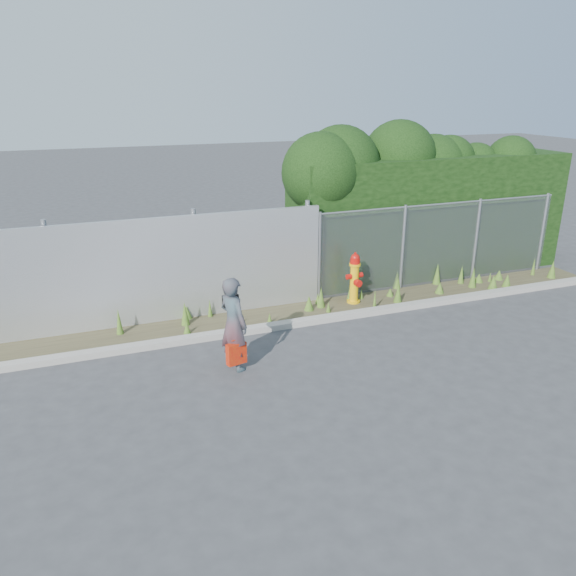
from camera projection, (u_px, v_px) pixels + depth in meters
The scene contains 10 objects.
ground at pixel (332, 364), 9.89m from camera, with size 80.00×80.00×0.00m, color #373739.
curb at pixel (295, 323), 11.46m from camera, with size 16.00×0.22×0.12m, color gray.
weed_strip at pixel (341, 301), 12.49m from camera, with size 16.00×1.33×0.53m.
corrugated_fence at pixel (120, 275), 11.09m from camera, with size 8.50×0.21×2.30m.
chainlink_fence at pixel (440, 243), 13.59m from camera, with size 6.50×0.07×2.05m.
hedge at pixel (412, 192), 14.10m from camera, with size 7.65×2.16×3.87m.
fire_hydrant at pixel (354, 279), 12.49m from camera, with size 0.40×0.36×1.19m.
woman at pixel (234, 324), 9.50m from camera, with size 0.61×0.40×1.66m, color #11636B.
red_tote_bag at pixel (236, 353), 9.50m from camera, with size 0.34×0.13×0.45m.
black_shoulder_bag at pixel (231, 301), 9.56m from camera, with size 0.27×0.11×0.20m.
Camera 1 is at (-3.84, -8.01, 4.63)m, focal length 35.00 mm.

